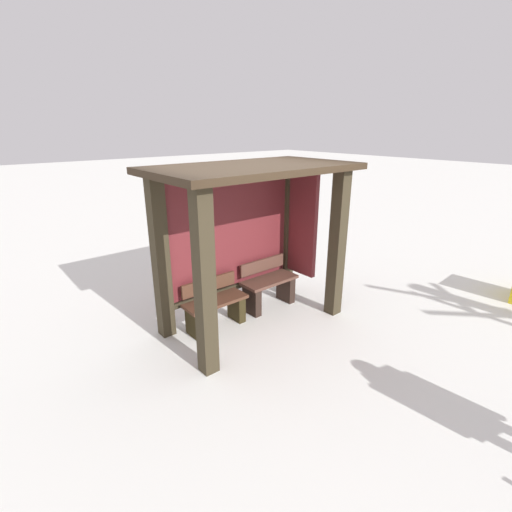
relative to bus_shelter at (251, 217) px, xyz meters
The scene contains 4 objects.
ground_plane 1.58m from the bus_shelter, 117.87° to the right, with size 60.00×60.00×0.00m, color white.
bus_shelter is the anchor object (origin of this frame).
bench_left_inside 1.39m from the bus_shelter, behind, with size 0.93×0.36×0.72m.
bench_center_inside 1.30m from the bus_shelter, 12.97° to the left, with size 0.93×0.39×0.77m.
Camera 1 is at (-3.10, -3.78, 2.78)m, focal length 25.92 mm.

